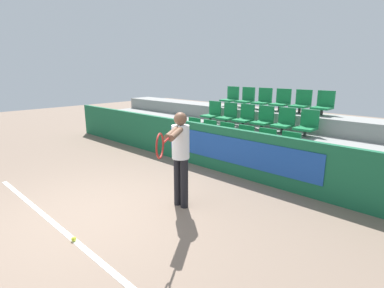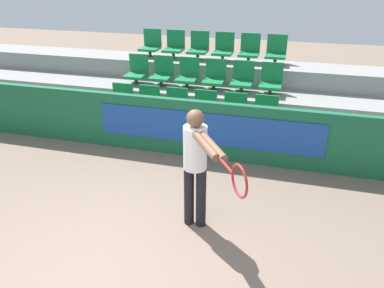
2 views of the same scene
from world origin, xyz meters
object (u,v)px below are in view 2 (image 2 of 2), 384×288
Objects in this scene: stadium_chair_8 at (188,74)px; stadium_chair_15 at (224,48)px; stadium_chair_10 at (242,78)px; stadium_chair_12 at (151,44)px; stadium_chair_1 at (148,104)px; stadium_chair_17 at (276,51)px; stadium_chair_4 at (234,112)px; stadium_chair_5 at (265,115)px; stadium_chair_2 at (175,106)px; stadium_chair_13 at (174,46)px; stadium_chair_6 at (137,71)px; stadium_chair_14 at (199,47)px; tennis_player at (197,161)px; stadium_chair_16 at (249,50)px; stadium_chair_11 at (271,81)px; stadium_chair_7 at (162,73)px; stadium_chair_9 at (215,76)px; stadium_chair_0 at (121,101)px; stadium_chair_3 at (204,109)px.

stadium_chair_15 reaches higher than stadium_chair_8.
stadium_chair_10 is 1.00× the size of stadium_chair_12.
stadium_chair_1 is 2.99m from stadium_chair_17.
stadium_chair_1 is 2.01m from stadium_chair_12.
stadium_chair_5 is (0.57, 0.00, 0.00)m from stadium_chair_4.
stadium_chair_13 is (-0.57, 1.77, 0.79)m from stadium_chair_2.
stadium_chair_13 is (0.57, 0.00, 0.00)m from stadium_chair_12.
stadium_chair_13 reaches higher than stadium_chair_6.
stadium_chair_14 is 0.37× the size of tennis_player.
stadium_chair_16 is (1.71, 1.77, 0.79)m from stadium_chair_1.
stadium_chair_11 is 1.00× the size of stadium_chair_13.
tennis_player is (1.68, -4.38, -0.45)m from stadium_chair_13.
stadium_chair_8 is 1.71m from stadium_chair_11.
stadium_chair_7 and stadium_chair_9 have the same top height.
stadium_chair_9 is 0.57m from stadium_chair_10.
stadium_chair_14 is at bearing 152.65° from stadium_chair_11.
stadium_chair_9 is 1.49m from stadium_chair_13.
stadium_chair_7 is 0.57m from stadium_chair_8.
stadium_chair_8 reaches higher than stadium_chair_4.
stadium_chair_0 is 3.46m from tennis_player.
stadium_chair_9 is at bearing 180.00° from stadium_chair_11.
stadium_chair_5 is 1.12m from stadium_chair_10.
stadium_chair_4 is 1.00× the size of stadium_chair_9.
tennis_player reaches higher than stadium_chair_7.
stadium_chair_6 is 1.00× the size of stadium_chair_17.
stadium_chair_7 is 2.28m from stadium_chair_11.
stadium_chair_10 is at bearing 0.00° from stadium_chair_9.
stadium_chair_12 is (-1.14, 1.77, 0.79)m from stadium_chair_2.
stadium_chair_2 is 1.49m from stadium_chair_10.
stadium_chair_17 is at bearing 0.00° from stadium_chair_14.
stadium_chair_2 is 1.12m from stadium_chair_7.
tennis_player is at bearing -90.58° from stadium_chair_4.
stadium_chair_13 reaches higher than tennis_player.
tennis_player is (2.25, -4.38, -0.45)m from stadium_chair_12.
stadium_chair_8 is at bearing 0.00° from stadium_chair_6.
stadium_chair_0 is 1.93m from stadium_chair_12.
stadium_chair_16 reaches higher than stadium_chair_2.
stadium_chair_7 is 1.00× the size of stadium_chair_14.
stadium_chair_13 is at bearing 90.00° from stadium_chair_1.
stadium_chair_4 is at bearing 55.46° from tennis_player.
stadium_chair_17 is (2.28, 0.88, 0.39)m from stadium_chair_7.
stadium_chair_15 reaches higher than stadium_chair_1.
stadium_chair_6 is 1.49m from stadium_chair_14.
stadium_chair_12 reaches higher than stadium_chair_5.
stadium_chair_14 reaches higher than stadium_chair_3.
stadium_chair_7 is at bearing 90.00° from stadium_chair_1.
stadium_chair_3 is 2.69m from tennis_player.
stadium_chair_17 is at bearing 57.20° from stadium_chair_10.
stadium_chair_10 is (0.57, 0.88, 0.39)m from stadium_chair_3.
stadium_chair_9 reaches higher than stadium_chair_1.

